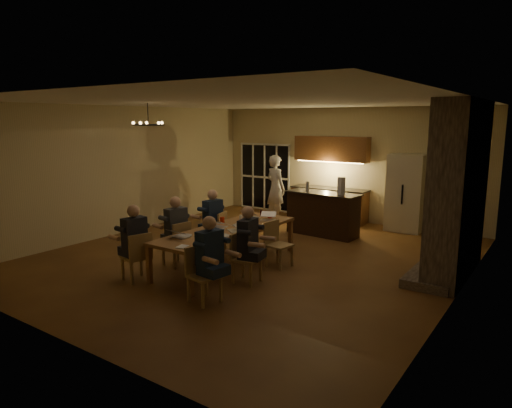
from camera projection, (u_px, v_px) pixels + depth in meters
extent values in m
plane|color=brown|center=(254.00, 257.00, 9.66)|extent=(9.00, 9.00, 0.00)
cube|color=#CAB98F|center=(345.00, 165.00, 13.02)|extent=(8.00, 0.04, 3.20)
cube|color=#CAB98F|center=(125.00, 170.00, 11.62)|extent=(0.04, 9.00, 3.20)
cube|color=#CAB98F|center=(465.00, 201.00, 7.12)|extent=(0.04, 9.00, 3.20)
cube|color=white|center=(254.00, 101.00, 9.08)|extent=(8.00, 9.00, 0.04)
cube|color=black|center=(265.00, 177.00, 14.59)|extent=(1.86, 0.08, 2.10)
cube|color=#75675C|center=(459.00, 190.00, 8.27)|extent=(0.58, 2.50, 3.20)
cube|color=beige|center=(406.00, 193.00, 11.77)|extent=(0.90, 0.68, 2.00)
cube|color=#9D6D3E|center=(228.00, 247.00, 9.00)|extent=(1.10, 3.32, 0.75)
cube|color=black|center=(323.00, 214.00, 11.40)|extent=(1.91, 0.81, 1.08)
imported|color=silver|center=(276.00, 188.00, 12.90)|extent=(0.80, 0.67, 1.89)
torus|color=black|center=(148.00, 125.00, 9.52)|extent=(0.65, 0.65, 0.03)
cylinder|color=white|center=(213.00, 230.00, 8.64)|extent=(0.09, 0.09, 0.10)
cylinder|color=white|center=(248.00, 223.00, 9.22)|extent=(0.09, 0.09, 0.10)
cylinder|color=white|center=(241.00, 217.00, 9.75)|extent=(0.07, 0.07, 0.10)
cylinder|color=red|center=(198.00, 242.00, 7.73)|extent=(0.10, 0.10, 0.12)
cylinder|color=red|center=(222.00, 220.00, 9.43)|extent=(0.09, 0.09, 0.12)
cylinder|color=red|center=(270.00, 215.00, 9.94)|extent=(0.10, 0.10, 0.12)
cylinder|color=#B2B2B7|center=(208.00, 233.00, 8.34)|extent=(0.07, 0.07, 0.12)
cylinder|color=#3F0F0C|center=(261.00, 213.00, 10.14)|extent=(0.06, 0.06, 0.12)
cylinder|color=white|center=(224.00, 236.00, 8.34)|extent=(0.23, 0.23, 0.02)
cylinder|color=white|center=(185.00, 236.00, 8.36)|extent=(0.26, 0.26, 0.02)
cylinder|color=white|center=(269.00, 224.00, 9.28)|extent=(0.26, 0.26, 0.02)
cube|color=white|center=(182.00, 247.00, 7.64)|extent=(0.20, 0.25, 0.01)
cylinder|color=#99999E|center=(307.00, 186.00, 11.54)|extent=(0.08, 0.08, 0.24)
cube|color=silver|center=(341.00, 186.00, 10.91)|extent=(0.18, 0.18, 0.42)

